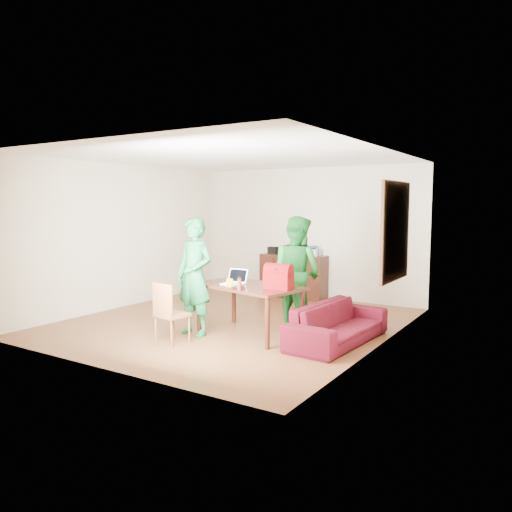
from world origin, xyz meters
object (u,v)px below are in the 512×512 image
Objects in this scene: person_far at (297,273)px; red_bag at (278,279)px; chair at (172,325)px; laptop at (233,282)px; table at (249,291)px; sofa at (338,323)px; bottle at (239,284)px; person_near at (194,276)px.

person_far reaches higher than red_bag.
chair is 1.13m from laptop.
table is at bearing 171.18° from red_bag.
person_far reaches higher than chair.
laptop reaches higher than table.
red_bag is 0.21× the size of sofa.
laptop reaches higher than bottle.
sofa is at bearing 11.16° from laptop.
person_far is (1.09, 1.71, 0.63)m from chair.
red_bag reaches higher than sofa.
person_near is 5.35× the size of laptop.
person_far reaches higher than sofa.
table is 0.28m from laptop.
person_far is at bearing 74.32° from bottle.
bottle is at bearing 87.79° from person_far.
person_far is 1.05m from laptop.
chair is 2.12m from person_far.
chair is 2.64× the size of laptop.
sofa is at bearing 21.32° from red_bag.
laptop is at bearing 42.17° from person_near.
person_far is 0.79m from red_bag.
person_far is 4.55× the size of red_bag.
person_far is at bearing 65.57° from chair.
person_near is 0.80m from bottle.
sofa is (1.20, 0.70, -0.56)m from bottle.
person_far reaches higher than table.
person_near reaches higher than chair.
person_far is 0.94× the size of sofa.
person_near is at bearing -178.57° from bottle.
laptop is 1.88× the size of bottle.
laptop is at bearing 72.53° from chair.
red_bag is at bearing -0.70° from laptop.
red_bag is at bearing 21.90° from person_near.
table is 0.59m from red_bag.
person_far is at bearing 51.20° from person_near.
bottle is at bearing -46.32° from laptop.
table is at bearing 104.45° from bottle.
chair is 0.84m from person_near.
person_near is 0.94× the size of sofa.
red_bag is (1.20, 0.92, 0.64)m from chair.
sofa is at bearing 30.19° from bottle.
laptop is (-0.66, -0.81, -0.09)m from person_far.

